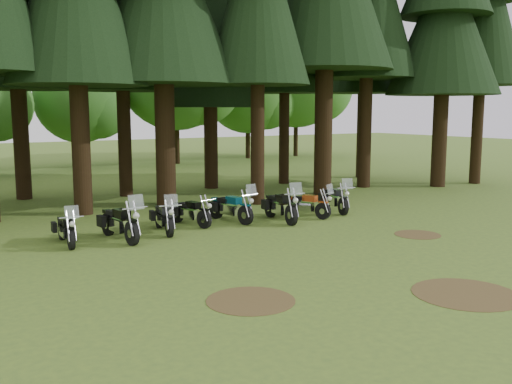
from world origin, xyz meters
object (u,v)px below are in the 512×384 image
Objects in this scene: motorcycle_7 at (335,200)px; motorcycle_2 at (164,218)px; motorcycle_1 at (120,224)px; motorcycle_3 at (190,213)px; motorcycle_0 at (66,230)px; motorcycle_5 at (281,207)px; motorcycle_4 at (231,208)px; motorcycle_6 at (306,206)px.

motorcycle_2 is at bearing -165.00° from motorcycle_7.
motorcycle_3 is at bearing 12.18° from motorcycle_1.
motorcycle_0 is 0.85× the size of motorcycle_5.
motorcycle_4 is 1.71m from motorcycle_5.
motorcycle_3 is at bearing -170.47° from motorcycle_7.
motorcycle_4 is 2.78m from motorcycle_6.
motorcycle_6 is (6.82, 0.05, -0.07)m from motorcycle_1.
motorcycle_5 is at bearing 164.42° from motorcycle_6.
motorcycle_6 is at bearing -153.08° from motorcycle_7.
motorcycle_0 is 0.90× the size of motorcycle_4.
motorcycle_2 is 5.30m from motorcycle_6.
motorcycle_2 is (1.53, 0.34, -0.05)m from motorcycle_1.
motorcycle_0 is 9.85m from motorcycle_7.
motorcycle_2 is at bearing 3.96° from motorcycle_0.
motorcycle_1 is at bearing -157.42° from motorcycle_2.
motorcycle_2 reaches higher than motorcycle_0.
motorcycle_5 reaches higher than motorcycle_3.
motorcycle_7 is (9.84, 0.10, 0.04)m from motorcycle_0.
motorcycle_1 reaches higher than motorcycle_0.
motorcycle_3 is (2.68, 0.90, -0.08)m from motorcycle_1.
motorcycle_2 is 1.09× the size of motorcycle_6.
motorcycle_7 is (2.77, 0.47, -0.03)m from motorcycle_5.
motorcycle_0 is 1.49m from motorcycle_1.
motorcycle_6 reaches higher than motorcycle_0.
motorcycle_4 is at bearing 7.72° from motorcycle_0.
motorcycle_4 is at bearing 19.02° from motorcycle_2.
motorcycle_6 is at bearing -5.90° from motorcycle_1.
motorcycle_0 reaches higher than motorcycle_3.
motorcycle_0 is 8.28m from motorcycle_6.
motorcycle_5 is 2.81m from motorcycle_7.
motorcycle_6 is (2.69, -0.70, -0.04)m from motorcycle_4.
motorcycle_2 is 0.91× the size of motorcycle_5.
motorcycle_0 is 4.18m from motorcycle_3.
motorcycle_1 is 1.01× the size of motorcycle_5.
motorcycle_2 is 0.96× the size of motorcycle_4.
motorcycle_7 reaches higher than motorcycle_2.
motorcycle_4 is (5.59, 0.46, 0.05)m from motorcycle_0.
motorcycle_1 is at bearing 158.73° from motorcycle_6.
motorcycle_7 is (5.71, -0.50, 0.05)m from motorcycle_3.
motorcycle_2 is 6.86m from motorcycle_7.
motorcycle_7 is at bearing -19.60° from motorcycle_3.
motorcycle_7 is (4.26, -0.36, -0.00)m from motorcycle_4.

